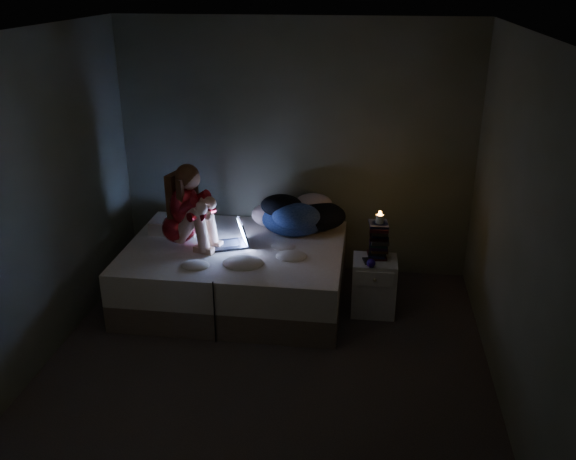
% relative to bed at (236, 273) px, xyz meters
% --- Properties ---
extents(floor, '(3.60, 3.80, 0.02)m').
position_rel_bed_xyz_m(floor, '(0.47, -1.10, -0.29)').
color(floor, '#292523').
rests_on(floor, ground).
extents(ceiling, '(3.60, 3.80, 0.02)m').
position_rel_bed_xyz_m(ceiling, '(0.47, -1.10, 2.33)').
color(ceiling, silver).
rests_on(ceiling, ground).
extents(wall_back, '(3.60, 0.02, 2.60)m').
position_rel_bed_xyz_m(wall_back, '(0.47, 0.81, 1.02)').
color(wall_back, '#63675D').
rests_on(wall_back, ground).
extents(wall_front, '(3.60, 0.02, 2.60)m').
position_rel_bed_xyz_m(wall_front, '(0.47, -3.01, 1.02)').
color(wall_front, '#63675D').
rests_on(wall_front, ground).
extents(wall_left, '(0.02, 3.80, 2.60)m').
position_rel_bed_xyz_m(wall_left, '(-1.34, -1.10, 1.02)').
color(wall_left, '#63675D').
rests_on(wall_left, ground).
extents(wall_right, '(0.02, 3.80, 2.60)m').
position_rel_bed_xyz_m(wall_right, '(2.28, -1.10, 1.02)').
color(wall_right, '#63675D').
rests_on(wall_right, ground).
extents(bed, '(2.05, 1.54, 0.56)m').
position_rel_bed_xyz_m(bed, '(0.00, 0.00, 0.00)').
color(bed, beige).
rests_on(bed, ground).
extents(pillow, '(0.47, 0.33, 0.13)m').
position_rel_bed_xyz_m(pillow, '(-0.67, 0.29, 0.35)').
color(pillow, silver).
rests_on(pillow, bed).
extents(woman, '(0.58, 0.46, 0.81)m').
position_rel_bed_xyz_m(woman, '(-0.53, -0.02, 0.69)').
color(woman, maroon).
rests_on(woman, bed).
extents(laptop, '(0.44, 0.39, 0.26)m').
position_rel_bed_xyz_m(laptop, '(-0.07, -0.01, 0.41)').
color(laptop, black).
rests_on(laptop, bed).
extents(clothes_pile, '(0.71, 0.59, 0.41)m').
position_rel_bed_xyz_m(clothes_pile, '(0.51, 0.44, 0.48)').
color(clothes_pile, '#0E204F').
rests_on(clothes_pile, bed).
extents(nightstand, '(0.41, 0.36, 0.54)m').
position_rel_bed_xyz_m(nightstand, '(1.33, -0.07, -0.01)').
color(nightstand, silver).
rests_on(nightstand, ground).
extents(book_stack, '(0.19, 0.25, 0.36)m').
position_rel_bed_xyz_m(book_stack, '(1.35, -0.00, 0.43)').
color(book_stack, black).
rests_on(book_stack, nightstand).
extents(candle, '(0.07, 0.07, 0.08)m').
position_rel_bed_xyz_m(candle, '(1.35, -0.00, 0.65)').
color(candle, beige).
rests_on(candle, book_stack).
extents(phone, '(0.10, 0.15, 0.01)m').
position_rel_bed_xyz_m(phone, '(1.26, -0.12, 0.26)').
color(phone, black).
rests_on(phone, nightstand).
extents(blue_orb, '(0.08, 0.08, 0.08)m').
position_rel_bed_xyz_m(blue_orb, '(1.29, -0.23, 0.29)').
color(blue_orb, '#270F81').
rests_on(blue_orb, nightstand).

